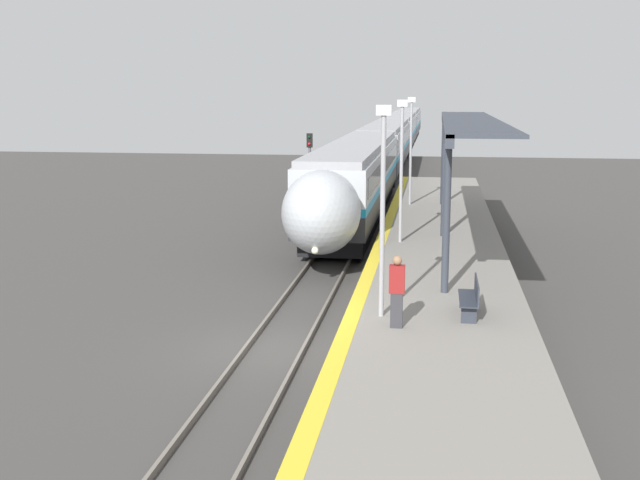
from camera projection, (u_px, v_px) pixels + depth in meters
name	position (u px, v px, depth m)	size (l,w,h in m)	color
ground_plane	(275.00, 350.00, 20.03)	(120.00, 120.00, 0.00)	#423F3D
rail_left	(247.00, 346.00, 20.12)	(0.08, 90.00, 0.15)	slate
rail_right	(304.00, 349.00, 19.91)	(0.08, 90.00, 0.15)	slate
train	(393.00, 138.00, 70.06)	(2.84, 91.49, 3.89)	black
platform_right	(438.00, 338.00, 19.37)	(4.57, 64.00, 0.98)	gray
platform_bench	(472.00, 297.00, 19.48)	(0.44, 1.77, 0.89)	#2D333D
person_waiting	(397.00, 290.00, 18.46)	(0.36, 0.22, 1.70)	#333338
railway_signal	(310.00, 166.00, 40.32)	(0.28, 0.28, 4.25)	#59595E
lamppost_near	(383.00, 197.00, 19.02)	(0.36, 0.20, 5.09)	#9E9EA3
lamppost_mid	(401.00, 161.00, 28.51)	(0.36, 0.20, 5.09)	#9E9EA3
lamppost_far	(411.00, 143.00, 37.99)	(0.36, 0.20, 5.09)	#9E9EA3
station_canopy	(462.00, 127.00, 29.40)	(2.02, 20.31, 4.37)	#333842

